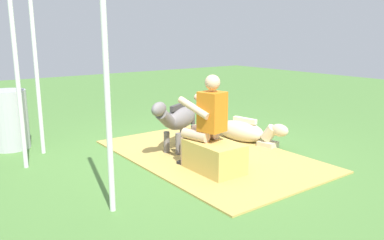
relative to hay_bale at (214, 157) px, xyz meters
The scene contains 10 objects.
ground_plane 0.88m from the hay_bale, 16.27° to the right, with size 24.00×24.00×0.00m, color #4C7A38.
hay_patch 0.72m from the hay_bale, 33.60° to the right, with size 3.42×2.16×0.02m, color tan.
hay_bale is the anchor object (origin of this frame).
person_seated 0.52m from the hay_bale, ahead, with size 0.71×0.51×1.29m.
pony_standing 1.10m from the hay_bale, ahead, with size 0.83×1.22×0.88m.
pony_lying 1.56m from the hay_bale, 59.49° to the right, with size 1.36×0.56×0.42m.
water_barrel 3.38m from the hay_bale, 34.91° to the left, with size 0.58×0.58×0.94m, color #B2B2B7.
tent_pole_left 1.91m from the hay_bale, 99.38° to the left, with size 0.06×0.06×2.48m, color silver.
tent_pole_right 2.91m from the hay_bale, 35.76° to the left, with size 0.06×0.06×2.48m, color silver.
tent_pole_mid 2.79m from the hay_bale, 49.66° to the left, with size 0.06×0.06×2.48m, color silver.
Camera 1 is at (-4.57, 3.36, 1.81)m, focal length 36.15 mm.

